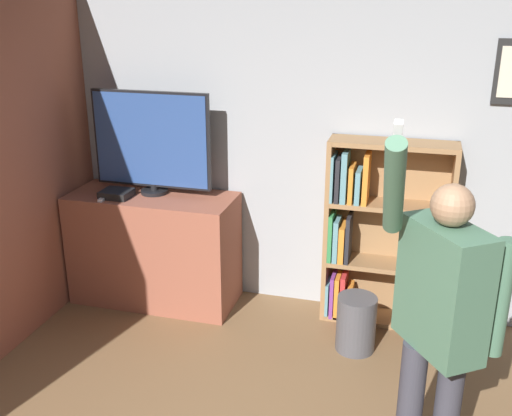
{
  "coord_description": "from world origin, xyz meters",
  "views": [
    {
      "loc": [
        0.61,
        -1.52,
        2.46
      ],
      "look_at": [
        -0.31,
        1.81,
        1.21
      ],
      "focal_mm": 42.0,
      "sensor_mm": 36.0,
      "label": 1
    }
  ],
  "objects_px": {
    "game_console": "(117,194)",
    "waste_bin": "(356,323)",
    "television": "(151,142)",
    "person": "(439,315)",
    "bookshelf": "(373,234)"
  },
  "relations": [
    {
      "from": "game_console",
      "to": "waste_bin",
      "type": "bearing_deg",
      "value": -6.12
    },
    {
      "from": "television",
      "to": "waste_bin",
      "type": "height_order",
      "value": "television"
    },
    {
      "from": "person",
      "to": "bookshelf",
      "type": "bearing_deg",
      "value": 159.24
    },
    {
      "from": "television",
      "to": "waste_bin",
      "type": "distance_m",
      "value": 2.09
    },
    {
      "from": "television",
      "to": "person",
      "type": "height_order",
      "value": "person"
    },
    {
      "from": "game_console",
      "to": "bookshelf",
      "type": "distance_m",
      "value": 2.03
    },
    {
      "from": "waste_bin",
      "to": "television",
      "type": "bearing_deg",
      "value": 167.47
    },
    {
      "from": "person",
      "to": "waste_bin",
      "type": "bearing_deg",
      "value": 166.62
    },
    {
      "from": "bookshelf",
      "to": "game_console",
      "type": "bearing_deg",
      "value": -172.3
    },
    {
      "from": "bookshelf",
      "to": "waste_bin",
      "type": "relative_size",
      "value": 3.47
    },
    {
      "from": "game_console",
      "to": "bookshelf",
      "type": "bearing_deg",
      "value": 7.7
    },
    {
      "from": "bookshelf",
      "to": "television",
      "type": "bearing_deg",
      "value": -176.72
    },
    {
      "from": "person",
      "to": "waste_bin",
      "type": "distance_m",
      "value": 1.52
    },
    {
      "from": "person",
      "to": "waste_bin",
      "type": "relative_size",
      "value": 4.73
    },
    {
      "from": "bookshelf",
      "to": "person",
      "type": "bearing_deg",
      "value": -75.22
    }
  ]
}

